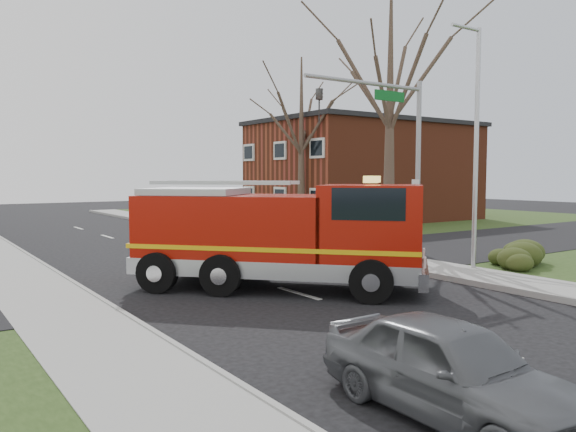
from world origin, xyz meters
TOP-DOWN VIEW (x-y plane):
  - ground at (0.00, 0.00)m, footprint 120.00×120.00m
  - sidewalk_right at (6.20, 0.00)m, footprint 2.40×80.00m
  - sidewalk_left at (-6.20, 0.00)m, footprint 2.40×80.00m
  - cross_street_right at (22.40, 4.00)m, footprint 30.00×8.00m
  - brick_building at (19.00, 18.00)m, footprint 15.40×10.40m
  - health_center_sign at (10.50, 12.50)m, footprint 0.12×2.00m
  - hedge_corner at (9.00, -1.00)m, footprint 2.80×2.00m
  - bare_tree_near at (9.50, 6.00)m, footprint 6.00×6.00m
  - bare_tree_far at (11.00, 15.00)m, footprint 5.25×5.25m
  - traffic_signal_mast at (5.21, 1.50)m, footprint 5.29×0.18m
  - streetlight_pole at (7.14, -0.50)m, footprint 1.48×0.16m
  - fire_engine at (0.02, 0.86)m, footprint 7.72×8.05m
  - parked_car_maroon at (-3.06, -7.85)m, footprint 1.69×4.14m

SIDE VIEW (x-z plane):
  - ground at x=0.00m, z-range 0.00..0.00m
  - sidewalk_right at x=6.20m, z-range 0.00..0.15m
  - sidewalk_left at x=-6.20m, z-range 0.00..0.15m
  - cross_street_right at x=22.40m, z-range 0.00..0.15m
  - hedge_corner at x=9.00m, z-range 0.13..1.03m
  - parked_car_maroon at x=-3.06m, z-range 0.00..1.41m
  - health_center_sign at x=10.50m, z-range 0.18..1.58m
  - fire_engine at x=0.02m, z-range -0.16..3.20m
  - brick_building at x=19.00m, z-range 0.03..7.28m
  - streetlight_pole at x=7.14m, z-range 0.35..8.75m
  - traffic_signal_mast at x=5.21m, z-range 1.31..8.11m
  - bare_tree_far at x=11.00m, z-range 1.24..11.74m
  - bare_tree_near at x=9.50m, z-range 1.41..13.41m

